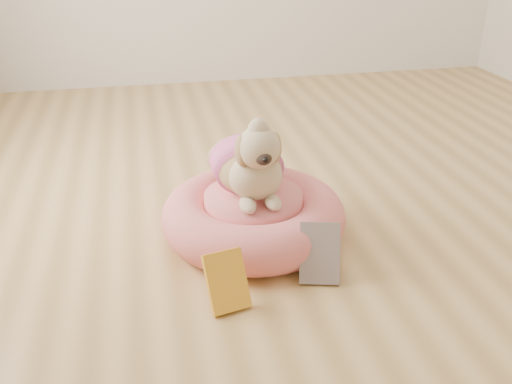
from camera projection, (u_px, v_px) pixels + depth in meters
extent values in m
plane|color=#AA8247|center=(338.00, 219.00, 2.39)|extent=(4.50, 4.50, 0.00)
cylinder|color=#DF576C|center=(253.00, 224.00, 2.25)|extent=(0.52, 0.52, 0.11)
torus|color=#DF576C|center=(253.00, 215.00, 2.23)|extent=(0.72, 0.72, 0.18)
cylinder|color=#DF576C|center=(253.00, 205.00, 2.21)|extent=(0.38, 0.38, 0.10)
cube|color=yellow|center=(227.00, 281.00, 1.83)|extent=(0.15, 0.14, 0.18)
cube|color=silver|center=(320.00, 253.00, 1.97)|extent=(0.16, 0.14, 0.20)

